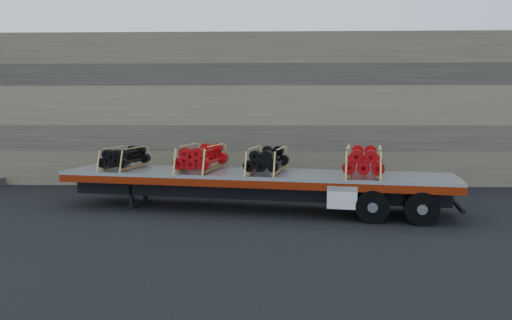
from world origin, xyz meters
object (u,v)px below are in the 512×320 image
(bundle_front, at_px, (125,158))
(bundle_midrear, at_px, (267,160))
(bundle_midfront, at_px, (202,158))
(trailer, at_px, (254,191))
(bundle_rear, at_px, (364,162))

(bundle_front, xyz_separation_m, bundle_midrear, (5.27, -1.00, 0.04))
(bundle_front, height_order, bundle_midfront, bundle_midfront)
(trailer, relative_size, bundle_rear, 5.35)
(bundle_midfront, bearing_deg, trailer, 0.00)
(bundle_rear, bearing_deg, bundle_midfront, 180.00)
(trailer, bearing_deg, bundle_rear, -0.00)
(bundle_front, distance_m, bundle_midfront, 2.99)
(bundle_midfront, bearing_deg, bundle_midrear, -0.00)
(trailer, height_order, bundle_rear, bundle_rear)
(bundle_rear, bearing_deg, trailer, 180.00)
(bundle_midfront, height_order, bundle_rear, bundle_rear)
(trailer, bearing_deg, bundle_front, -180.00)
(bundle_rear, bearing_deg, bundle_front, 180.00)
(bundle_front, bearing_deg, trailer, 0.00)
(trailer, height_order, bundle_front, bundle_front)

